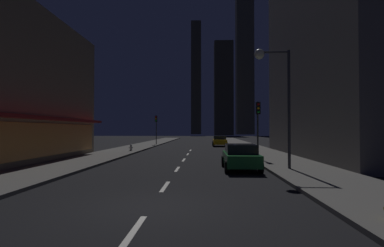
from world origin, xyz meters
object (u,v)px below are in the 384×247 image
Objects in this scene: fire_hydrant_far_left at (131,148)px; street_lamp_right at (274,79)px; car_parked_far at (220,141)px; car_parked_near at (241,157)px; traffic_light_near_right at (258,117)px; traffic_light_far_left at (156,123)px.

street_lamp_right reaches higher than fire_hydrant_far_left.
street_lamp_right reaches higher than car_parked_far.
car_parked_far reaches higher than fire_hydrant_far_left.
street_lamp_right is (11.28, -13.30, 4.61)m from fire_hydrant_far_left.
car_parked_near reaches higher than fire_hydrant_far_left.
car_parked_far is 1.01× the size of traffic_light_near_right.
traffic_light_near_right is at bearing 69.82° from car_parked_near.
car_parked_far is 14.71m from fire_hydrant_far_left.
traffic_light_far_left is (-9.10, 25.99, 2.45)m from car_parked_near.
fire_hydrant_far_left is 0.16× the size of traffic_light_near_right.
car_parked_near is at bearing 166.00° from street_lamp_right.
car_parked_far is at bearing 94.15° from street_lamp_right.
fire_hydrant_far_left is at bearing 146.00° from traffic_light_near_right.
street_lamp_right is (1.78, -0.44, 4.33)m from car_parked_near.
traffic_light_near_right is (11.40, -7.69, 2.74)m from fire_hydrant_far_left.
traffic_light_far_left is (0.40, 13.12, 2.74)m from fire_hydrant_far_left.
fire_hydrant_far_left is (-9.50, 12.86, -0.29)m from car_parked_near.
traffic_light_far_left reaches higher than car_parked_far.
fire_hydrant_far_left is 0.16× the size of traffic_light_far_left.
fire_hydrant_far_left is (-9.50, -11.22, -0.29)m from car_parked_far.
street_lamp_right reaches higher than car_parked_near.
car_parked_far is 6.48× the size of fire_hydrant_far_left.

